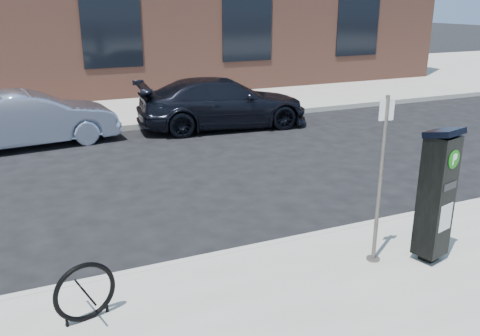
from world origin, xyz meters
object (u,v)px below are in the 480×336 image
parking_kiosk (436,194)px  sign_pole (380,182)px  bike_rack (85,292)px  car_dark (223,103)px  car_silver (31,119)px

parking_kiosk → sign_pole: sign_pole is taller
bike_rack → car_dark: (4.88, 8.14, 0.22)m
parking_kiosk → sign_pole: 0.76m
car_silver → sign_pole: bearing=-161.5°
bike_rack → car_dark: bearing=46.1°
parking_kiosk → sign_pole: (-0.69, 0.28, 0.17)m
car_silver → car_dark: bearing=-97.3°
sign_pole → car_dark: 8.42m
bike_rack → car_silver: car_silver is taller
bike_rack → car_silver: bearing=78.3°
sign_pole → bike_rack: sign_pole is taller
sign_pole → car_silver: bearing=122.9°
bike_rack → sign_pole: bearing=-15.6°
parking_kiosk → car_silver: parking_kiosk is taller
parking_kiosk → sign_pole: size_ratio=0.82×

